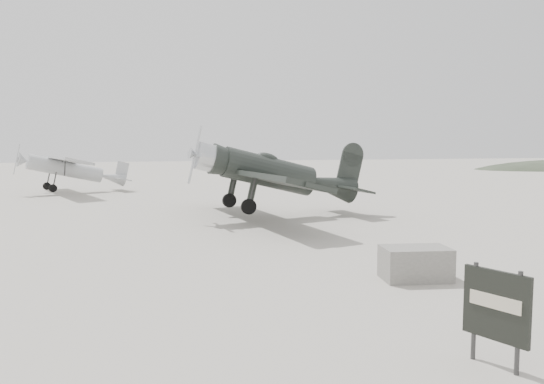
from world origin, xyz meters
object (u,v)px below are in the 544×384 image
(highwing_monoplane, at_px, (70,166))
(sign_board, at_px, (496,307))
(lowwing_monoplane, at_px, (276,174))
(equipment_block, at_px, (415,263))

(highwing_monoplane, relative_size, sign_board, 6.58)
(lowwing_monoplane, relative_size, sign_board, 7.54)
(highwing_monoplane, relative_size, equipment_block, 6.24)
(equipment_block, bearing_deg, highwing_monoplane, 111.94)
(highwing_monoplane, height_order, sign_board, highwing_monoplane)
(equipment_block, relative_size, sign_board, 1.05)
(lowwing_monoplane, height_order, equipment_block, lowwing_monoplane)
(lowwing_monoplane, height_order, sign_board, lowwing_monoplane)
(highwing_monoplane, distance_m, equipment_block, 27.38)
(lowwing_monoplane, distance_m, equipment_block, 10.99)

